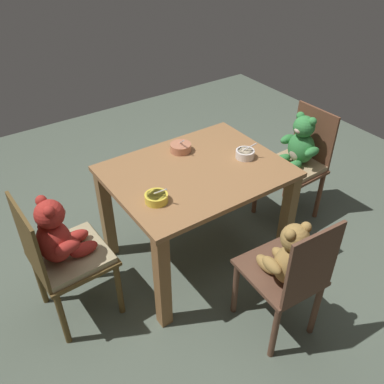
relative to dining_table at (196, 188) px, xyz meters
name	(u,v)px	position (x,y,z in m)	size (l,w,h in m)	color
ground_plane	(196,256)	(0.00, 0.00, -0.60)	(5.20, 5.20, 0.04)	#505C4E
dining_table	(196,188)	(0.00, 0.00, 0.00)	(1.08, 0.83, 0.72)	olive
teddy_chair_near_front	(289,264)	(0.04, -0.78, -0.05)	(0.39, 0.44, 0.87)	brown
teddy_chair_near_left	(60,245)	(-0.90, 0.02, -0.03)	(0.43, 0.44, 0.87)	brown
teddy_chair_near_right	(298,154)	(0.90, -0.03, -0.03)	(0.43, 0.40, 0.86)	brown
porridge_bowl_white_near_right	(245,154)	(0.34, -0.06, 0.17)	(0.12, 0.12, 0.11)	silver
porridge_bowl_terracotta_far_center	(181,147)	(0.04, 0.24, 0.17)	(0.14, 0.15, 0.12)	#BA7253
porridge_bowl_yellow_near_left	(156,198)	(-0.37, -0.14, 0.17)	(0.13, 0.13, 0.11)	yellow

